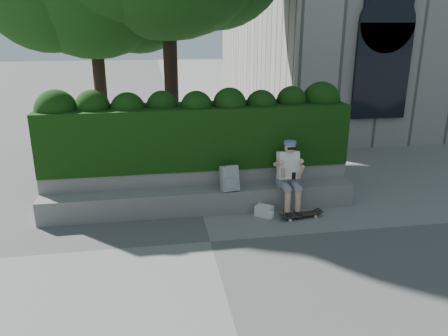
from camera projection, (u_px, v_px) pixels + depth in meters
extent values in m
plane|color=slate|center=(210.00, 242.00, 7.29)|extent=(80.00, 80.00, 0.00)
cube|color=gray|center=(201.00, 201.00, 8.40)|extent=(6.00, 0.45, 0.45)
cube|color=gray|center=(199.00, 185.00, 8.79)|extent=(6.00, 0.50, 0.75)
cube|color=black|center=(196.00, 135.00, 8.70)|extent=(6.00, 1.00, 1.20)
cylinder|color=black|center=(172.00, 93.00, 11.57)|extent=(0.36, 0.36, 3.44)
cylinder|color=black|center=(102.00, 104.00, 11.90)|extent=(0.33, 0.33, 2.76)
cube|color=gray|center=(286.00, 180.00, 8.50)|extent=(0.36, 0.26, 0.22)
cube|color=silver|center=(288.00, 165.00, 8.33)|extent=(0.40, 0.32, 0.55)
sphere|color=tan|center=(290.00, 148.00, 8.15)|extent=(0.21, 0.21, 0.21)
cylinder|color=#556B9C|center=(290.00, 143.00, 8.14)|extent=(0.23, 0.23, 0.06)
cube|color=black|center=(294.00, 176.00, 8.04)|extent=(0.07, 0.02, 0.13)
cylinder|color=tan|center=(287.00, 204.00, 8.18)|extent=(0.11, 0.11, 0.47)
cylinder|color=tan|center=(298.00, 204.00, 8.21)|extent=(0.11, 0.11, 0.47)
cube|color=black|center=(288.00, 215.00, 8.18)|extent=(0.10, 0.26, 0.10)
cube|color=black|center=(298.00, 215.00, 8.21)|extent=(0.10, 0.26, 0.10)
cube|color=black|center=(301.00, 214.00, 8.17)|extent=(0.77, 0.30, 0.02)
cylinder|color=silver|center=(290.00, 220.00, 8.03)|extent=(0.06, 0.04, 0.05)
cylinder|color=silver|center=(286.00, 217.00, 8.17)|extent=(0.06, 0.04, 0.05)
cylinder|color=silver|center=(315.00, 216.00, 8.19)|extent=(0.06, 0.04, 0.05)
cylinder|color=silver|center=(311.00, 213.00, 8.33)|extent=(0.06, 0.04, 0.05)
cube|color=#ADAEB2|center=(230.00, 178.00, 8.24)|extent=(0.35, 0.22, 0.48)
cube|color=white|center=(264.00, 211.00, 8.25)|extent=(0.38, 0.37, 0.20)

